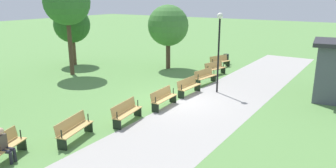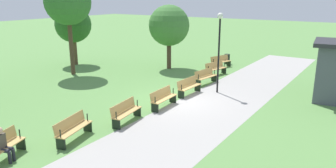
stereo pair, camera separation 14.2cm
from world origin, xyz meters
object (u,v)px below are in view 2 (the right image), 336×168
at_px(tree_1, 73,25).
at_px(bench_3, 189,86).
at_px(bench_0, 221,61).
at_px(bench_4, 163,98).
at_px(person_seated, 3,144).
at_px(lamp_post, 219,39).
at_px(bench_7, 1,147).
at_px(bench_6, 73,128).
at_px(trash_bin, 227,59).
at_px(bench_2, 205,76).
at_px(bench_1, 216,68).
at_px(bench_5, 126,112).
at_px(tree_3, 68,2).
at_px(tree_2, 169,26).

bearing_deg(tree_1, bench_3, 80.16).
relative_size(bench_0, bench_4, 1.02).
distance_m(person_seated, lamp_post, 11.58).
bearing_deg(bench_7, bench_6, 143.59).
relative_size(bench_3, bench_4, 1.00).
bearing_deg(trash_bin, lamp_post, 19.69).
bearing_deg(bench_2, bench_0, -157.62).
distance_m(bench_1, bench_5, 9.95).
distance_m(person_seated, tree_3, 12.97).
height_order(bench_2, bench_5, same).
height_order(bench_4, trash_bin, bench_4).
height_order(bench_6, tree_3, tree_3).
xyz_separation_m(bench_4, bench_6, (4.95, -0.73, 0.00)).
bearing_deg(tree_1, bench_4, 68.63).
height_order(bench_3, trash_bin, bench_3).
relative_size(bench_2, bench_5, 1.00).
bearing_deg(bench_0, bench_7, 19.65).
bearing_deg(trash_bin, bench_7, 0.37).
height_order(bench_3, bench_7, same).
height_order(bench_5, lamp_post, lamp_post).
height_order(bench_6, tree_1, tree_1).
bearing_deg(tree_2, person_seated, 12.40).
bearing_deg(trash_bin, bench_1, 12.18).
bearing_deg(bench_4, bench_5, -8.39).
bearing_deg(bench_0, bench_6, 22.44).
bearing_deg(bench_1, bench_0, -149.21).
xyz_separation_m(bench_3, lamp_post, (-1.24, 1.15, 2.56)).
relative_size(bench_5, bench_6, 0.99).
distance_m(bench_2, bench_6, 9.95).
height_order(bench_1, tree_2, tree_2).
xyz_separation_m(bench_2, bench_6, (9.94, -0.48, 0.00)).
bearing_deg(tree_2, bench_5, 23.49).
xyz_separation_m(bench_5, tree_3, (-4.66, -8.84, 4.39)).
height_order(bench_2, tree_3, tree_3).
bearing_deg(bench_5, bench_3, 168.79).
xyz_separation_m(bench_4, tree_1, (-4.50, -11.50, 2.65)).
bearing_deg(lamp_post, bench_1, -153.09).
xyz_separation_m(bench_3, trash_bin, (-8.85, -1.57, -0.08)).
distance_m(bench_6, tree_2, 13.21).
relative_size(person_seated, tree_2, 0.26).
xyz_separation_m(bench_1, bench_3, (4.95, 0.73, 0.00)).
distance_m(bench_2, bench_5, 7.49).
xyz_separation_m(bench_5, bench_6, (2.46, -0.48, 0.00)).
bearing_deg(tree_2, trash_bin, 143.01).
distance_m(bench_0, tree_1, 11.69).
bearing_deg(tree_1, lamp_post, 86.58).
height_order(bench_1, bench_2, same).
bearing_deg(bench_1, bench_5, 16.83).
bearing_deg(tree_2, tree_1, -67.28).
relative_size(bench_2, bench_3, 1.02).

